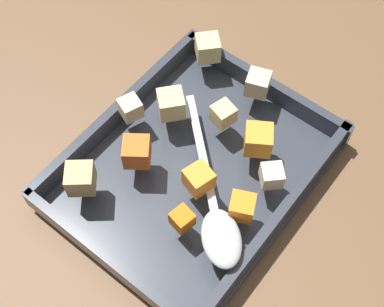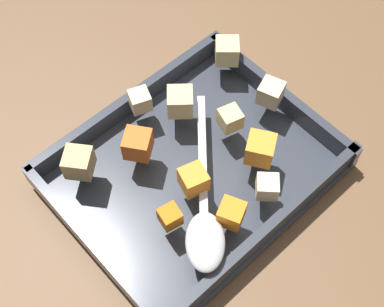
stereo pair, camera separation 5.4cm
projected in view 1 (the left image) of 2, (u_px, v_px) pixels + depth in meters
The scene contains 15 objects.
ground_plane at pixel (196, 175), 0.71m from camera, with size 4.00×4.00×0.00m, color brown.
baking_dish at pixel (192, 170), 0.70m from camera, with size 0.33×0.27×0.05m.
carrot_chunk_near_left at pixel (242, 207), 0.62m from camera, with size 0.03×0.03×0.03m, color orange.
carrot_chunk_corner_nw at pixel (182, 219), 0.62m from camera, with size 0.02×0.02×0.02m, color orange.
carrot_chunk_mid_left at pixel (137, 152), 0.66m from camera, with size 0.03×0.03×0.03m, color orange.
carrot_chunk_back_center at pixel (199, 179), 0.64m from camera, with size 0.03×0.03×0.03m, color orange.
carrot_chunk_far_left at pixel (258, 140), 0.66m from camera, with size 0.03×0.03×0.03m, color orange.
potato_chunk_far_right at pixel (260, 84), 0.71m from camera, with size 0.03×0.03×0.03m, color beige.
potato_chunk_rim_edge at pixel (223, 114), 0.69m from camera, with size 0.03×0.03×0.03m, color #E0CC89.
potato_chunk_center at pixel (272, 176), 0.64m from camera, with size 0.03×0.03×0.03m, color beige.
potato_chunk_near_spoon at pixel (171, 104), 0.69m from camera, with size 0.03×0.03×0.03m, color #E0CC89.
potato_chunk_mid_right at pixel (130, 109), 0.69m from camera, with size 0.03×0.03×0.03m, color beige.
potato_chunk_corner_se at pixel (208, 48), 0.74m from camera, with size 0.03×0.03×0.03m, color #E0CC89.
potato_chunk_front_center at pixel (80, 179), 0.64m from camera, with size 0.03×0.03×0.03m, color tan.
serving_spoon at pixel (219, 227), 0.61m from camera, with size 0.18×0.20×0.02m.
Camera 1 is at (0.27, 0.20, 0.63)m, focal length 50.46 mm.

